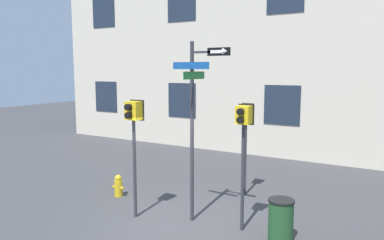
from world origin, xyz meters
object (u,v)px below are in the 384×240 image
at_px(pedestrian_signal_right, 243,133).
at_px(pedestrian_signal_across, 246,124).
at_px(street_sign_pole, 195,115).
at_px(fire_hydrant, 118,186).
at_px(pedestrian_signal_left, 134,125).
at_px(trash_bin, 281,221).

distance_m(pedestrian_signal_right, pedestrian_signal_across, 2.44).
relative_size(street_sign_pole, pedestrian_signal_right, 1.49).
relative_size(street_sign_pole, fire_hydrant, 6.75).
height_order(street_sign_pole, pedestrian_signal_right, street_sign_pole).
height_order(pedestrian_signal_right, fire_hydrant, pedestrian_signal_right).
relative_size(street_sign_pole, pedestrian_signal_left, 1.47).
bearing_deg(pedestrian_signal_left, street_sign_pole, 21.16).
distance_m(pedestrian_signal_across, trash_bin, 3.41).
bearing_deg(pedestrian_signal_across, street_sign_pole, -97.05).
bearing_deg(fire_hydrant, pedestrian_signal_right, -4.50).
bearing_deg(pedestrian_signal_left, fire_hydrant, 145.88).
xyz_separation_m(pedestrian_signal_right, fire_hydrant, (-3.98, 0.31, -1.95)).
bearing_deg(pedestrian_signal_across, fire_hydrant, -147.73).
relative_size(pedestrian_signal_right, fire_hydrant, 4.54).
relative_size(street_sign_pole, pedestrian_signal_across, 1.59).
height_order(street_sign_pole, fire_hydrant, street_sign_pole).
bearing_deg(pedestrian_signal_right, street_sign_pole, -175.30).
bearing_deg(pedestrian_signal_across, trash_bin, -52.59).
bearing_deg(street_sign_pole, pedestrian_signal_left, -158.84).
bearing_deg(street_sign_pole, pedestrian_signal_across, 82.95).
distance_m(pedestrian_signal_left, trash_bin, 4.00).
height_order(pedestrian_signal_left, pedestrian_signal_across, pedestrian_signal_left).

